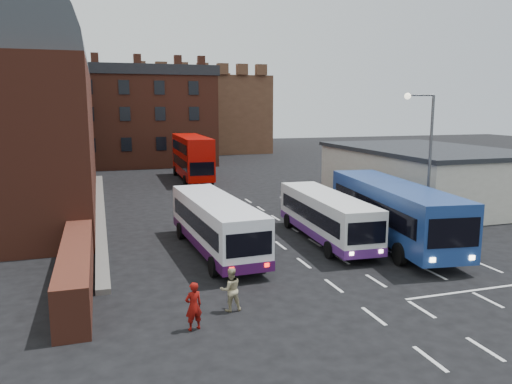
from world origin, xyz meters
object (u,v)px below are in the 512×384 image
object	(u,v)px
bus_red_double	(192,157)
street_lamp	(425,151)
bus_white_inbound	(326,214)
pedestrian_red	(194,306)
bus_blue	(392,208)
pedestrian_beige	(231,289)
bus_white_outbound	(216,221)

from	to	relation	value
bus_red_double	street_lamp	distance (m)	27.31
bus_white_inbound	pedestrian_red	xyz separation A→B (m)	(-9.04, -8.84, -0.71)
bus_blue	pedestrian_beige	world-z (taller)	bus_blue
bus_white_outbound	pedestrian_beige	size ratio (longest dim) A/B	6.28
bus_blue	bus_red_double	bearing A→B (deg)	-69.34
bus_blue	pedestrian_beige	size ratio (longest dim) A/B	7.51
pedestrian_red	bus_blue	bearing A→B (deg)	-163.75
pedestrian_red	bus_red_double	bearing A→B (deg)	-115.27
bus_white_inbound	pedestrian_beige	bearing A→B (deg)	48.63
bus_blue	pedestrian_red	bearing A→B (deg)	38.73
pedestrian_beige	bus_white_outbound	bearing A→B (deg)	-99.45
bus_white_inbound	bus_blue	bearing A→B (deg)	160.37
bus_white_inbound	pedestrian_beige	distance (m)	10.72
bus_white_inbound	bus_red_double	bearing A→B (deg)	-80.59
bus_white_inbound	bus_blue	size ratio (longest dim) A/B	0.79
bus_white_inbound	street_lamp	xyz separation A→B (m)	(5.63, -0.76, 3.36)
bus_blue	pedestrian_beige	distance (m)	12.51
street_lamp	bus_red_double	bearing A→B (deg)	108.26
street_lamp	pedestrian_beige	size ratio (longest dim) A/B	5.00
bus_blue	bus_white_outbound	bearing A→B (deg)	0.97
bus_white_inbound	pedestrian_beige	world-z (taller)	bus_white_inbound
bus_red_double	street_lamp	size ratio (longest dim) A/B	1.37
bus_red_double	bus_blue	bearing A→B (deg)	104.37
bus_white_outbound	pedestrian_beige	xyz separation A→B (m)	(-1.15, -7.41, -0.82)
bus_white_inbound	bus_red_double	xyz separation A→B (m)	(-2.89, 25.06, 0.81)
bus_red_double	pedestrian_red	world-z (taller)	bus_red_double
bus_blue	street_lamp	distance (m)	3.83
bus_white_inbound	bus_red_double	size ratio (longest dim) A/B	0.87
bus_white_inbound	bus_blue	world-z (taller)	bus_blue
street_lamp	pedestrian_beige	world-z (taller)	street_lamp
bus_white_outbound	street_lamp	xyz separation A→B (m)	(11.94, -0.50, 3.27)
bus_white_outbound	bus_white_inbound	world-z (taller)	bus_white_outbound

